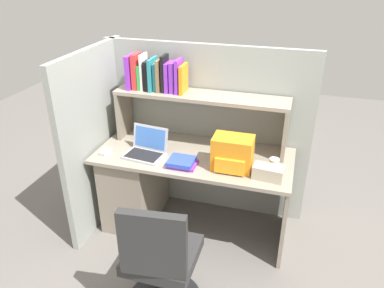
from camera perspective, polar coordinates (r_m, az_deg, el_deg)
ground_plane at (r=3.47m, az=0.24°, el=-12.23°), size 8.00×8.00×0.00m
desk at (r=3.34m, az=-6.20°, el=-5.59°), size 1.60×0.70×0.73m
cubicle_partition_rear at (r=3.37m, az=2.07°, el=2.04°), size 1.84×0.05×1.55m
cubicle_partition_left at (r=3.32m, az=-14.23°, el=0.73°), size 0.05×1.06×1.55m
overhead_hutch at (r=3.09m, az=1.32°, el=5.86°), size 1.44×0.28×0.45m
reference_books_on_shelf at (r=3.13m, az=-5.55°, el=10.48°), size 0.49×0.19×0.30m
laptop at (r=3.06m, az=-6.96°, el=-0.75°), size 0.34×0.29×0.22m
backpack at (r=2.83m, az=6.17°, el=-1.47°), size 0.30×0.22×0.26m
computer_mouse at (r=3.14m, az=-13.05°, el=-1.23°), size 0.07×0.11×0.03m
paper_cup at (r=2.90m, az=12.37°, el=-3.01°), size 0.08×0.08×0.09m
tissue_box at (r=2.78m, az=11.54°, el=-4.27°), size 0.23×0.14×0.10m
desk_book_stack at (r=2.90m, az=-1.55°, el=-2.80°), size 0.21×0.19×0.05m
office_chair at (r=2.54m, az=-4.75°, el=-18.22°), size 0.52×0.52×0.93m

